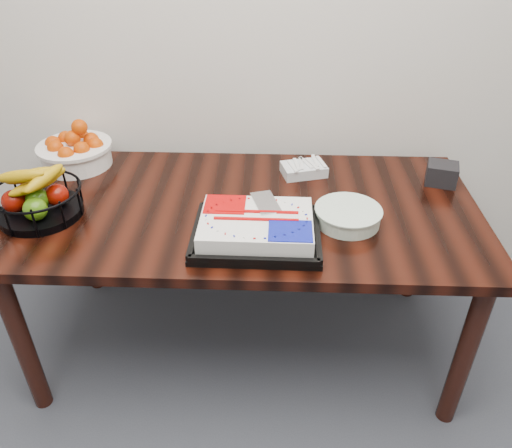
{
  "coord_description": "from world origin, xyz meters",
  "views": [
    {
      "loc": [
        0.11,
        0.36,
        1.76
      ],
      "look_at": [
        0.05,
        1.75,
        0.83
      ],
      "focal_mm": 35.0,
      "sensor_mm": 36.0,
      "label": 1
    }
  ],
  "objects_px": {
    "table": "(245,223)",
    "cake_tray": "(256,228)",
    "napkin_box": "(442,174)",
    "fruit_basket": "(38,199)",
    "tangerine_bowl": "(74,147)",
    "plate_stack": "(348,216)"
  },
  "relations": [
    {
      "from": "table",
      "to": "cake_tray",
      "type": "height_order",
      "value": "cake_tray"
    },
    {
      "from": "tangerine_bowl",
      "to": "plate_stack",
      "type": "relative_size",
      "value": 1.31
    },
    {
      "from": "table",
      "to": "tangerine_bowl",
      "type": "distance_m",
      "value": 0.83
    },
    {
      "from": "napkin_box",
      "to": "plate_stack",
      "type": "bearing_deg",
      "value": -143.13
    },
    {
      "from": "plate_stack",
      "to": "napkin_box",
      "type": "height_order",
      "value": "napkin_box"
    },
    {
      "from": "table",
      "to": "napkin_box",
      "type": "bearing_deg",
      "value": 14.39
    },
    {
      "from": "cake_tray",
      "to": "fruit_basket",
      "type": "relative_size",
      "value": 1.37
    },
    {
      "from": "table",
      "to": "tangerine_bowl",
      "type": "bearing_deg",
      "value": 157.93
    },
    {
      "from": "tangerine_bowl",
      "to": "napkin_box",
      "type": "bearing_deg",
      "value": -3.74
    },
    {
      "from": "fruit_basket",
      "to": "tangerine_bowl",
      "type": "bearing_deg",
      "value": 90.34
    },
    {
      "from": "tangerine_bowl",
      "to": "napkin_box",
      "type": "relative_size",
      "value": 2.63
    },
    {
      "from": "tangerine_bowl",
      "to": "table",
      "type": "bearing_deg",
      "value": -22.07
    },
    {
      "from": "fruit_basket",
      "to": "plate_stack",
      "type": "distance_m",
      "value": 1.14
    },
    {
      "from": "fruit_basket",
      "to": "plate_stack",
      "type": "relative_size",
      "value": 1.33
    },
    {
      "from": "tangerine_bowl",
      "to": "fruit_basket",
      "type": "distance_m",
      "value": 0.41
    },
    {
      "from": "plate_stack",
      "to": "tangerine_bowl",
      "type": "bearing_deg",
      "value": 159.98
    },
    {
      "from": "table",
      "to": "plate_stack",
      "type": "relative_size",
      "value": 7.39
    },
    {
      "from": "fruit_basket",
      "to": "napkin_box",
      "type": "height_order",
      "value": "fruit_basket"
    },
    {
      "from": "table",
      "to": "cake_tray",
      "type": "distance_m",
      "value": 0.26
    },
    {
      "from": "cake_tray",
      "to": "napkin_box",
      "type": "distance_m",
      "value": 0.86
    },
    {
      "from": "plate_stack",
      "to": "fruit_basket",
      "type": "bearing_deg",
      "value": 179.73
    },
    {
      "from": "cake_tray",
      "to": "table",
      "type": "bearing_deg",
      "value": 103.83
    }
  ]
}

